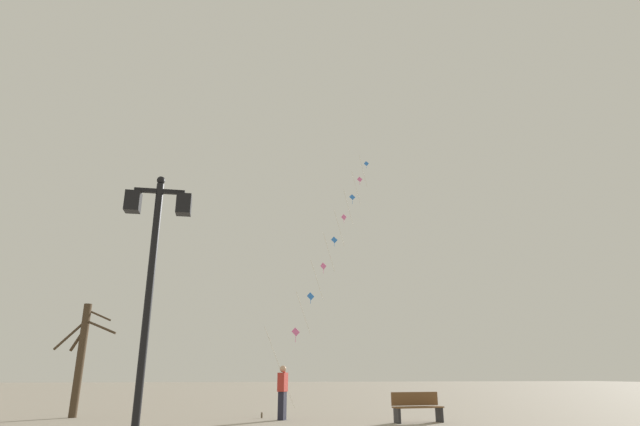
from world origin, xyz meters
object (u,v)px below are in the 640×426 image
at_px(park_bench, 417,407).
at_px(bare_tree, 81,356).
at_px(twin_lantern_lamp_post, 153,256).
at_px(kite_flyer, 283,391).
at_px(kite_train, 332,245).

bearing_deg(park_bench, bare_tree, 155.24).
bearing_deg(twin_lantern_lamp_post, park_bench, 40.15).
xyz_separation_m(twin_lantern_lamp_post, bare_tree, (-3.62, 10.18, -1.50)).
relative_size(twin_lantern_lamp_post, bare_tree, 1.32).
bearing_deg(bare_tree, kite_flyer, -17.72).
bearing_deg(kite_train, bare_tree, -157.83).
relative_size(twin_lantern_lamp_post, kite_flyer, 3.02).
relative_size(kite_flyer, park_bench, 1.05).
distance_m(twin_lantern_lamp_post, kite_flyer, 9.03).
bearing_deg(kite_train, kite_flyer, -115.76).
bearing_deg(park_bench, twin_lantern_lamp_post, -145.28).
bearing_deg(kite_train, park_bench, -82.94).
relative_size(kite_train, kite_flyer, 8.58).
bearing_deg(twin_lantern_lamp_post, kite_flyer, 66.80).
relative_size(kite_flyer, bare_tree, 0.44).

